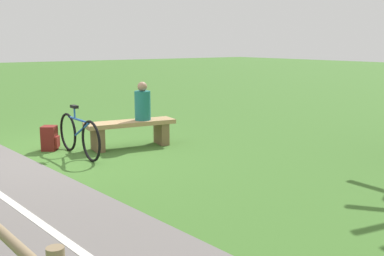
{
  "coord_description": "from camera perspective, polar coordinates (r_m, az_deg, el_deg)",
  "views": [
    {
      "loc": [
        2.75,
        7.85,
        1.96
      ],
      "look_at": [
        -0.9,
        2.84,
        0.83
      ],
      "focal_mm": 43.97,
      "sensor_mm": 36.0,
      "label": 1
    }
  ],
  "objects": [
    {
      "name": "person_seated",
      "position": [
        8.95,
        -6.02,
        2.97
      ],
      "size": [
        0.34,
        0.34,
        0.73
      ],
      "rotation": [
        0.0,
        0.0,
        -0.15
      ],
      "color": "#1E6B66",
      "rests_on": "bench"
    },
    {
      "name": "ground_plane",
      "position": [
        8.55,
        -16.28,
        -3.32
      ],
      "size": [
        80.0,
        80.0,
        0.0
      ],
      "primitive_type": "plane",
      "color": "#3D6B28"
    },
    {
      "name": "bicycle",
      "position": [
        8.4,
        -13.56,
        -0.86
      ],
      "size": [
        0.08,
        1.69,
        0.88
      ],
      "rotation": [
        0.0,
        0.0,
        1.58
      ],
      "color": "black",
      "rests_on": "ground_plane"
    },
    {
      "name": "path_centre_line",
      "position": [
        4.6,
        -12.66,
        -14.91
      ],
      "size": [
        2.57,
        31.91,
        0.0
      ],
      "primitive_type": "cube",
      "rotation": [
        0.0,
        0.0,
        0.08
      ],
      "color": "silver",
      "rests_on": "paved_path"
    },
    {
      "name": "backpack",
      "position": [
        9.02,
        -16.86,
        -1.21
      ],
      "size": [
        0.37,
        0.37,
        0.45
      ],
      "rotation": [
        0.0,
        0.0,
        0.92
      ],
      "color": "maroon",
      "rests_on": "ground_plane"
    },
    {
      "name": "bench",
      "position": [
        8.93,
        -7.48,
        -0.16
      ],
      "size": [
        1.75,
        0.7,
        0.5
      ],
      "rotation": [
        0.0,
        0.0,
        -0.15
      ],
      "color": "#A88456",
      "rests_on": "ground_plane"
    }
  ]
}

